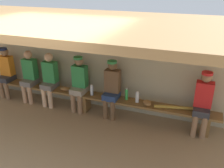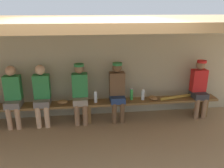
# 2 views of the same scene
# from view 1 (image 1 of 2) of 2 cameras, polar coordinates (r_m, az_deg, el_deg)

# --- Properties ---
(ground_plane) EXTENTS (24.00, 24.00, 0.00)m
(ground_plane) POSITION_cam_1_polar(r_m,az_deg,el_deg) (4.91, -14.06, -14.53)
(ground_plane) COLOR #9E7F59
(back_wall) EXTENTS (8.00, 0.20, 2.20)m
(back_wall) POSITION_cam_1_polar(r_m,az_deg,el_deg) (5.93, -4.40, 5.10)
(back_wall) COLOR tan
(back_wall) RESTS_ON ground
(dugout_roof) EXTENTS (8.00, 2.80, 0.12)m
(dugout_roof) POSITION_cam_1_polar(r_m,az_deg,el_deg) (4.54, -11.92, 14.04)
(dugout_roof) COLOR #9E7547
(dugout_roof) RESTS_ON back_wall
(bench) EXTENTS (6.00, 0.36, 0.46)m
(bench) POSITION_cam_1_polar(r_m,az_deg,el_deg) (5.83, -6.02, -2.91)
(bench) COLOR brown
(bench) RESTS_ON ground
(player_middle) EXTENTS (0.34, 0.42, 1.34)m
(player_middle) POSITION_cam_1_polar(r_m,az_deg,el_deg) (5.44, -0.05, -0.59)
(player_middle) COLOR navy
(player_middle) RESTS_ON ground
(player_with_sunglasses) EXTENTS (0.34, 0.42, 1.34)m
(player_with_sunglasses) POSITION_cam_1_polar(r_m,az_deg,el_deg) (5.15, 20.56, -3.66)
(player_with_sunglasses) COLOR #333338
(player_with_sunglasses) RESTS_ON ground
(player_in_blue) EXTENTS (0.34, 0.42, 1.34)m
(player_in_blue) POSITION_cam_1_polar(r_m,az_deg,el_deg) (6.52, -18.85, 2.15)
(player_in_blue) COLOR slate
(player_in_blue) RESTS_ON ground
(player_in_red) EXTENTS (0.34, 0.42, 1.34)m
(player_in_red) POSITION_cam_1_polar(r_m,az_deg,el_deg) (6.17, -14.49, 1.48)
(player_in_red) COLOR slate
(player_in_red) RESTS_ON ground
(player_near_post) EXTENTS (0.34, 0.42, 1.34)m
(player_near_post) POSITION_cam_1_polar(r_m,az_deg,el_deg) (6.99, -23.63, 2.99)
(player_near_post) COLOR #333338
(player_near_post) RESTS_ON ground
(player_in_white) EXTENTS (0.34, 0.42, 1.34)m
(player_in_white) POSITION_cam_1_polar(r_m,az_deg,el_deg) (5.76, -7.76, 0.60)
(player_in_white) COLOR gray
(player_in_white) RESTS_ON ground
(water_bottle_orange) EXTENTS (0.07, 0.07, 0.28)m
(water_bottle_orange) POSITION_cam_1_polar(r_m,az_deg,el_deg) (5.44, 3.44, -2.40)
(water_bottle_orange) COLOR green
(water_bottle_orange) RESTS_ON bench
(water_bottle_blue) EXTENTS (0.08, 0.08, 0.25)m
(water_bottle_blue) POSITION_cam_1_polar(r_m,az_deg,el_deg) (5.35, 5.95, -3.12)
(water_bottle_blue) COLOR silver
(water_bottle_blue) RESTS_ON bench
(water_bottle_clear) EXTENTS (0.07, 0.07, 0.26)m
(water_bottle_clear) POSITION_cam_1_polar(r_m,az_deg,el_deg) (5.66, -4.78, -1.45)
(water_bottle_clear) COLOR silver
(water_bottle_clear) RESTS_ON bench
(baseball_glove_worn) EXTENTS (0.26, 0.20, 0.09)m
(baseball_glove_worn) POSITION_cam_1_polar(r_m,az_deg,el_deg) (6.02, -11.01, -1.08)
(baseball_glove_worn) COLOR olive
(baseball_glove_worn) RESTS_ON bench
(baseball_glove_dark_brown) EXTENTS (0.27, 0.29, 0.09)m
(baseball_glove_dark_brown) POSITION_cam_1_polar(r_m,az_deg,el_deg) (5.31, 8.26, -4.37)
(baseball_glove_dark_brown) COLOR olive
(baseball_glove_dark_brown) RESTS_ON bench
(baseball_bat) EXTENTS (0.89, 0.27, 0.07)m
(baseball_bat) POSITION_cam_1_polar(r_m,az_deg,el_deg) (5.27, 14.72, -5.35)
(baseball_bat) COLOR #B28C33
(baseball_bat) RESTS_ON bench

